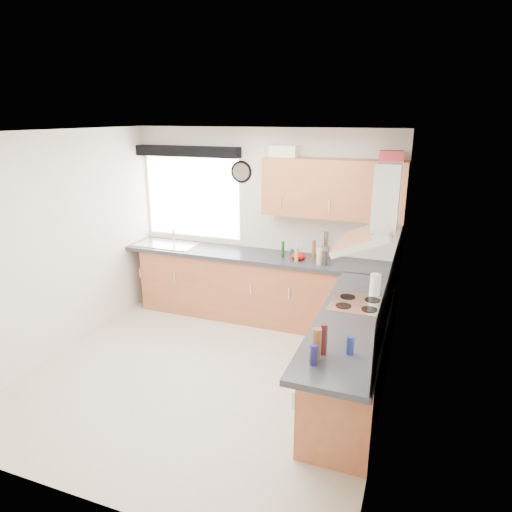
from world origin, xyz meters
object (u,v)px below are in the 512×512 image
at_px(oven, 355,350).
at_px(extractor_hood, 376,217).
at_px(upper_cabinets, 333,189).
at_px(washing_machine, 208,284).

height_order(oven, extractor_hood, extractor_hood).
xyz_separation_m(upper_cabinets, washing_machine, (-1.67, -0.10, -1.41)).
bearing_deg(upper_cabinets, washing_machine, -176.40).
bearing_deg(oven, washing_machine, 151.19).
distance_m(extractor_hood, upper_cabinets, 1.48).
relative_size(extractor_hood, washing_machine, 1.00).
relative_size(oven, upper_cabinets, 0.50).
xyz_separation_m(oven, washing_machine, (-2.22, 1.22, -0.03)).
height_order(extractor_hood, upper_cabinets, upper_cabinets).
distance_m(upper_cabinets, washing_machine, 2.19).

